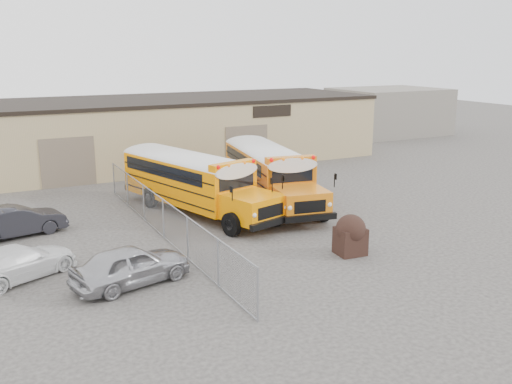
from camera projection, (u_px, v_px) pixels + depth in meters
name	position (u px, v px, depth m)	size (l,w,h in m)	color
ground	(316.00, 237.00, 25.24)	(120.00, 120.00, 0.00)	#383533
warehouse	(168.00, 129.00, 41.92)	(30.20, 10.20, 4.67)	tan
chainlink_fence	(163.00, 218.00, 24.95)	(0.07, 18.07, 1.81)	gray
distant_building_right	(388.00, 111.00, 56.05)	(10.00, 8.00, 4.40)	gray
school_bus_left	(128.00, 161.00, 33.38)	(5.32, 10.75, 3.06)	#FF8C00
school_bus_right	(238.00, 150.00, 36.76)	(4.27, 10.77, 3.07)	orange
tarp_bundle	(351.00, 234.00, 23.00)	(1.22, 1.22, 1.67)	black
car_silver	(131.00, 265.00, 20.03)	(1.71, 4.25, 1.45)	#ABABAF
car_white	(19.00, 262.00, 20.58)	(1.76, 4.32, 1.25)	white
car_dark	(17.00, 221.00, 25.28)	(1.46, 4.19, 1.38)	black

